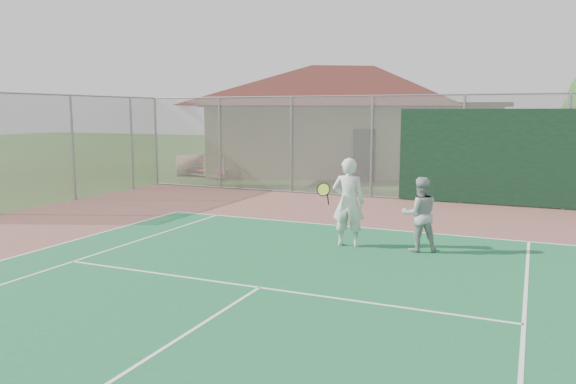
% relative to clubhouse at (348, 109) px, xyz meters
% --- Properties ---
extents(back_fence, '(20.08, 0.11, 3.53)m').
position_rel_clubhouse_xyz_m(back_fence, '(6.73, -8.63, -1.43)').
color(back_fence, gray).
rests_on(back_fence, ground).
extents(side_fence_left, '(0.08, 9.00, 3.50)m').
position_rel_clubhouse_xyz_m(side_fence_left, '(-5.38, -13.11, -1.35)').
color(side_fence_left, gray).
rests_on(side_fence_left, ground).
extents(clubhouse, '(16.50, 13.71, 6.10)m').
position_rel_clubhouse_xyz_m(clubhouse, '(0.00, 0.00, 0.00)').
color(clubhouse, tan).
rests_on(clubhouse, ground).
extents(bleachers, '(3.06, 2.31, 0.97)m').
position_rel_clubhouse_xyz_m(bleachers, '(-4.76, -5.28, -2.58)').
color(bleachers, maroon).
rests_on(bleachers, ground).
extents(player_white_front, '(1.02, 0.70, 1.95)m').
position_rel_clubhouse_xyz_m(player_white_front, '(5.07, -15.75, -2.12)').
color(player_white_front, silver).
rests_on(player_white_front, ground).
extents(player_grey_back, '(0.95, 0.86, 1.58)m').
position_rel_clubhouse_xyz_m(player_grey_back, '(6.60, -15.58, -2.31)').
color(player_grey_back, '#A2A4A7').
rests_on(player_grey_back, ground).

